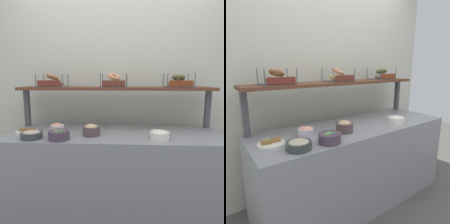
% 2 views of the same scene
% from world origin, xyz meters
% --- Properties ---
extents(ground_plane, '(8.00, 8.00, 0.00)m').
position_xyz_m(ground_plane, '(0.00, 0.00, 0.00)').
color(ground_plane, '#595651').
extents(back_wall, '(3.26, 0.06, 2.40)m').
position_xyz_m(back_wall, '(0.00, 0.55, 1.20)').
color(back_wall, beige).
rests_on(back_wall, ground_plane).
extents(deli_counter, '(2.06, 0.70, 0.85)m').
position_xyz_m(deli_counter, '(0.00, 0.00, 0.42)').
color(deli_counter, gray).
rests_on(deli_counter, ground_plane).
extents(shelf_riser_left, '(0.05, 0.05, 0.40)m').
position_xyz_m(shelf_riser_left, '(-0.97, 0.27, 1.05)').
color(shelf_riser_left, '#4C4C51').
rests_on(shelf_riser_left, deli_counter).
extents(shelf_riser_right, '(0.05, 0.05, 0.40)m').
position_xyz_m(shelf_riser_right, '(0.97, 0.27, 1.05)').
color(shelf_riser_right, '#4C4C51').
rests_on(shelf_riser_right, deli_counter).
extents(upper_shelf, '(2.02, 0.32, 0.03)m').
position_xyz_m(upper_shelf, '(0.00, 0.27, 1.26)').
color(upper_shelf, brown).
rests_on(upper_shelf, shelf_riser_left).
extents(bowl_hummus, '(0.16, 0.16, 0.11)m').
position_xyz_m(bowl_hummus, '(-0.21, -0.09, 0.90)').
color(bowl_hummus, brown).
rests_on(bowl_hummus, deli_counter).
extents(bowl_veggie_mix, '(0.18, 0.18, 0.09)m').
position_xyz_m(bowl_veggie_mix, '(-0.47, -0.24, 0.89)').
color(bowl_veggie_mix, '#4B3C4D').
rests_on(bowl_veggie_mix, deli_counter).
extents(bowl_cream_cheese, '(0.17, 0.17, 0.08)m').
position_xyz_m(bowl_cream_cheese, '(0.40, -0.19, 0.89)').
color(bowl_cream_cheese, white).
rests_on(bowl_cream_cheese, deli_counter).
extents(bowl_lox_spread, '(0.14, 0.14, 0.09)m').
position_xyz_m(bowl_lox_spread, '(-0.56, -0.00, 0.89)').
color(bowl_lox_spread, silver).
rests_on(bowl_lox_spread, deli_counter).
extents(bowl_tuna_salad, '(0.19, 0.19, 0.07)m').
position_xyz_m(bowl_tuna_salad, '(-0.72, -0.22, 0.89)').
color(bowl_tuna_salad, '#383D3B').
rests_on(bowl_tuna_salad, deli_counter).
extents(serving_plate_white, '(0.21, 0.21, 0.04)m').
position_xyz_m(serving_plate_white, '(-0.86, -0.02, 0.86)').
color(serving_plate_white, white).
rests_on(serving_plate_white, deli_counter).
extents(serving_spoon_near_plate, '(0.08, 0.17, 0.01)m').
position_xyz_m(serving_spoon_near_plate, '(0.41, 0.09, 0.86)').
color(serving_spoon_near_plate, '#B7B7BC').
rests_on(serving_spoon_near_plate, deli_counter).
extents(serving_spoon_by_edge, '(0.18, 0.03, 0.01)m').
position_xyz_m(serving_spoon_by_edge, '(0.76, 0.03, 0.86)').
color(serving_spoon_by_edge, '#B7B7BC').
rests_on(serving_spoon_by_edge, deli_counter).
extents(bagel_basket_everything, '(0.29, 0.25, 0.15)m').
position_xyz_m(bagel_basket_everything, '(-0.68, 0.28, 1.33)').
color(bagel_basket_everything, '#4C4C51').
rests_on(bagel_basket_everything, upper_shelf).
extents(bagel_basket_sesame, '(0.29, 0.27, 0.16)m').
position_xyz_m(bagel_basket_sesame, '(-0.02, 0.28, 1.33)').
color(bagel_basket_sesame, '#4C4C51').
rests_on(bagel_basket_sesame, upper_shelf).
extents(bagel_basket_poppy, '(0.28, 0.26, 0.14)m').
position_xyz_m(bagel_basket_poppy, '(0.66, 0.28, 1.33)').
color(bagel_basket_poppy, '#4C4C51').
rests_on(bagel_basket_poppy, upper_shelf).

